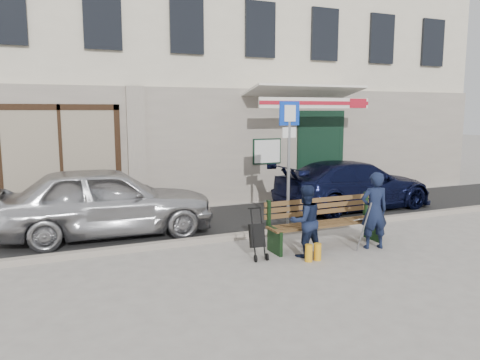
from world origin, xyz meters
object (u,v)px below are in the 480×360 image
car_silver (107,201)px  man (374,210)px  car_navy (354,185)px  stroller (257,237)px  woman (305,221)px  bench (324,223)px  parking_sign (289,143)px

car_silver → man: 5.37m
car_navy → stroller: size_ratio=4.96×
woman → stroller: bearing=-16.0°
car_silver → car_navy: bearing=-85.3°
bench → man: bearing=-30.7°
car_navy → bench: (-2.69, -2.64, -0.19)m
man → stroller: size_ratio=1.63×
parking_sign → bench: size_ratio=1.17×
car_navy → man: man is taller
car_silver → man: car_silver is taller
car_silver → woman: 4.16m
bench → woman: woman is taller
bench → man: size_ratio=1.64×
woman → stroller: (-0.85, 0.21, -0.25)m
man → woman: 1.46m
man → car_navy: bearing=-108.1°
car_silver → bench: size_ratio=1.82×
car_navy → bench: car_navy is taller
man → woman: (-1.45, 0.10, -0.09)m
car_navy → woman: 4.50m
car_navy → bench: size_ratio=1.86×
car_silver → man: size_ratio=2.99×
parking_sign → woman: size_ratio=2.16×
bench → man: 0.97m
car_navy → woman: (-3.34, -3.01, -0.00)m
parking_sign → car_silver: bearing=159.8°
man → bench: bearing=-17.5°
parking_sign → stroller: bearing=-140.0°
car_silver → parking_sign: (3.80, -0.87, 1.14)m
parking_sign → stroller: parking_sign is taller
car_navy → stroller: 5.05m
parking_sign → bench: (-0.10, -1.57, -1.43)m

